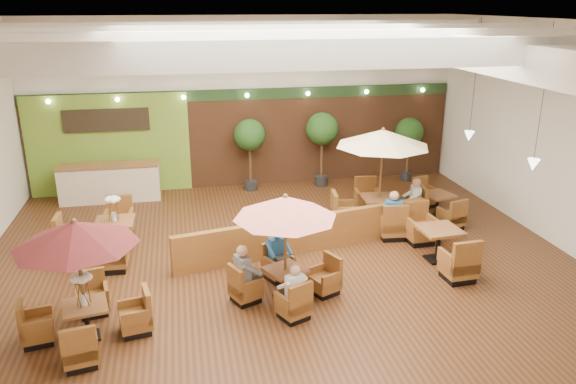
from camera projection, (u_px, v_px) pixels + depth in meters
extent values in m
plane|color=#381E0F|center=(280.00, 258.00, 13.59)|extent=(14.00, 14.00, 0.00)
cube|color=silver|center=(246.00, 103.00, 18.28)|extent=(14.00, 0.04, 5.50)
cube|color=silver|center=(364.00, 262.00, 7.14)|extent=(14.00, 0.04, 5.50)
cube|color=silver|center=(555.00, 134.00, 14.00)|extent=(0.04, 12.00, 5.50)
cube|color=white|center=(279.00, 21.00, 11.82)|extent=(14.00, 12.00, 0.04)
cube|color=brown|center=(247.00, 138.00, 18.59)|extent=(13.90, 0.10, 3.20)
cube|color=#1E3819|center=(246.00, 94.00, 18.12)|extent=(13.90, 0.12, 0.35)
cube|color=olive|center=(109.00, 145.00, 17.73)|extent=(5.00, 0.08, 3.20)
cube|color=black|center=(106.00, 120.00, 17.40)|extent=(2.60, 0.08, 0.70)
cube|color=white|center=(431.00, 45.00, 12.65)|extent=(0.60, 11.00, 0.60)
cube|color=white|center=(328.00, 55.00, 8.22)|extent=(13.60, 0.12, 0.45)
cube|color=white|center=(291.00, 42.00, 10.73)|extent=(13.60, 0.12, 0.45)
cube|color=white|center=(269.00, 35.00, 13.14)|extent=(13.60, 0.12, 0.45)
cube|color=white|center=(253.00, 30.00, 15.65)|extent=(13.60, 0.12, 0.45)
cylinder|color=black|center=(543.00, 96.00, 12.48)|extent=(0.01, 0.01, 3.20)
cone|color=white|center=(533.00, 165.00, 13.00)|extent=(0.28, 0.28, 0.28)
cylinder|color=black|center=(475.00, 79.00, 15.27)|extent=(0.01, 0.01, 3.20)
cone|color=white|center=(469.00, 136.00, 15.78)|extent=(0.28, 0.28, 0.28)
sphere|color=#FFEAC6|center=(48.00, 102.00, 16.80)|extent=(0.14, 0.14, 0.14)
sphere|color=#FFEAC6|center=(117.00, 99.00, 17.17)|extent=(0.14, 0.14, 0.14)
sphere|color=#FFEAC6|center=(184.00, 97.00, 17.54)|extent=(0.14, 0.14, 0.14)
sphere|color=#FFEAC6|center=(247.00, 95.00, 17.91)|extent=(0.14, 0.14, 0.14)
sphere|color=#FFEAC6|center=(308.00, 93.00, 18.27)|extent=(0.14, 0.14, 0.14)
sphere|color=#FFEAC6|center=(367.00, 92.00, 18.64)|extent=(0.14, 0.14, 0.14)
sphere|color=#FFEAC6|center=(423.00, 90.00, 19.01)|extent=(0.14, 0.14, 0.14)
cube|color=beige|center=(110.00, 184.00, 17.34)|extent=(3.00, 0.70, 1.10)
cube|color=brown|center=(108.00, 165.00, 17.15)|extent=(3.00, 0.75, 0.06)
cube|color=brown|center=(308.00, 234.00, 13.81)|extent=(6.65, 1.57, 0.94)
cube|color=brown|center=(85.00, 306.00, 10.17)|extent=(0.90, 0.90, 0.05)
cylinder|color=black|center=(87.00, 321.00, 10.27)|extent=(0.09, 0.09, 0.60)
cube|color=black|center=(89.00, 336.00, 10.37)|extent=(0.48, 0.48, 0.04)
cube|color=brown|center=(80.00, 352.00, 9.49)|extent=(0.66, 0.66, 0.29)
cube|color=brown|center=(73.00, 346.00, 9.18)|extent=(0.57, 0.20, 0.63)
cube|color=brown|center=(62.00, 346.00, 9.34)|extent=(0.17, 0.50, 0.25)
cube|color=brown|center=(95.00, 339.00, 9.52)|extent=(0.17, 0.50, 0.25)
cube|color=black|center=(82.00, 362.00, 9.56)|extent=(0.58, 0.58, 0.13)
cube|color=brown|center=(93.00, 301.00, 11.09)|extent=(0.66, 0.66, 0.29)
cube|color=brown|center=(96.00, 283.00, 11.22)|extent=(0.57, 0.20, 0.63)
cube|color=brown|center=(106.00, 291.00, 11.12)|extent=(0.17, 0.50, 0.25)
cube|color=brown|center=(78.00, 296.00, 10.94)|extent=(0.17, 0.50, 0.25)
cube|color=black|center=(94.00, 310.00, 11.15)|extent=(0.58, 0.58, 0.13)
cube|color=brown|center=(37.00, 329.00, 10.13)|extent=(0.66, 0.66, 0.29)
cube|color=brown|center=(48.00, 316.00, 10.04)|extent=(0.20, 0.57, 0.63)
cube|color=brown|center=(36.00, 314.00, 10.30)|extent=(0.50, 0.17, 0.25)
cube|color=brown|center=(36.00, 328.00, 9.84)|extent=(0.50, 0.17, 0.25)
cube|color=black|center=(39.00, 339.00, 10.20)|extent=(0.58, 0.58, 0.13)
cube|color=brown|center=(136.00, 319.00, 10.45)|extent=(0.66, 0.66, 0.29)
cube|color=brown|center=(121.00, 307.00, 10.36)|extent=(0.20, 0.57, 0.63)
cube|color=brown|center=(137.00, 318.00, 10.16)|extent=(0.50, 0.17, 0.25)
cube|color=brown|center=(133.00, 304.00, 10.62)|extent=(0.50, 0.17, 0.25)
cube|color=black|center=(137.00, 329.00, 10.51)|extent=(0.58, 0.58, 0.13)
cylinder|color=brown|center=(82.00, 282.00, 10.01)|extent=(0.06, 0.06, 2.26)
cone|color=#4E1718|center=(75.00, 233.00, 9.71)|extent=(2.17, 2.17, 0.45)
sphere|color=brown|center=(74.00, 221.00, 9.63)|extent=(0.10, 0.10, 0.10)
cylinder|color=silver|center=(84.00, 299.00, 10.12)|extent=(0.10, 0.10, 0.22)
cube|color=brown|center=(285.00, 270.00, 11.57)|extent=(0.99, 0.99, 0.05)
cylinder|color=black|center=(285.00, 283.00, 11.67)|extent=(0.09, 0.09, 0.58)
cube|color=black|center=(285.00, 296.00, 11.77)|extent=(0.53, 0.53, 0.04)
cube|color=brown|center=(294.00, 306.00, 10.91)|extent=(0.72, 0.72, 0.28)
cube|color=brown|center=(291.00, 300.00, 10.62)|extent=(0.53, 0.31, 0.62)
cube|color=brown|center=(283.00, 302.00, 10.72)|extent=(0.27, 0.47, 0.25)
cube|color=brown|center=(304.00, 294.00, 11.00)|extent=(0.27, 0.47, 0.25)
cube|color=black|center=(294.00, 315.00, 10.98)|extent=(0.64, 0.64, 0.12)
cube|color=brown|center=(278.00, 268.00, 12.47)|extent=(0.72, 0.72, 0.28)
cube|color=brown|center=(281.00, 253.00, 12.60)|extent=(0.53, 0.31, 0.62)
cube|color=brown|center=(288.00, 258.00, 12.56)|extent=(0.27, 0.47, 0.25)
cube|color=brown|center=(269.00, 264.00, 12.27)|extent=(0.27, 0.47, 0.25)
cube|color=black|center=(278.00, 276.00, 12.54)|extent=(0.64, 0.64, 0.12)
cube|color=brown|center=(245.00, 290.00, 11.54)|extent=(0.72, 0.72, 0.28)
cube|color=brown|center=(256.00, 280.00, 11.40)|extent=(0.31, 0.53, 0.62)
cube|color=brown|center=(239.00, 277.00, 11.68)|extent=(0.47, 0.27, 0.25)
cube|color=brown|center=(252.00, 287.00, 11.29)|extent=(0.47, 0.27, 0.25)
cube|color=black|center=(246.00, 299.00, 11.60)|extent=(0.64, 0.64, 0.12)
cube|color=brown|center=(324.00, 282.00, 11.85)|extent=(0.72, 0.72, 0.28)
cube|color=brown|center=(314.00, 270.00, 11.81)|extent=(0.31, 0.53, 0.62)
cube|color=brown|center=(332.00, 279.00, 11.59)|extent=(0.47, 0.27, 0.25)
cube|color=brown|center=(317.00, 270.00, 11.99)|extent=(0.47, 0.27, 0.25)
cube|color=black|center=(324.00, 291.00, 11.91)|extent=(0.64, 0.64, 0.12)
cylinder|color=brown|center=(285.00, 249.00, 11.42)|extent=(0.06, 0.06, 2.20)
cone|color=#C4675E|center=(285.00, 207.00, 11.13)|extent=(2.12, 2.12, 0.45)
sphere|color=brown|center=(285.00, 196.00, 11.05)|extent=(0.10, 0.10, 0.10)
cube|color=brown|center=(379.00, 198.00, 15.42)|extent=(0.99, 0.99, 0.06)
cylinder|color=black|center=(379.00, 211.00, 15.53)|extent=(0.11, 0.11, 0.70)
cube|color=black|center=(378.00, 223.00, 15.65)|extent=(0.52, 0.52, 0.04)
cube|color=brown|center=(392.00, 227.00, 14.63)|extent=(0.72, 0.72, 0.34)
cube|color=brown|center=(398.00, 219.00, 14.27)|extent=(0.66, 0.17, 0.74)
cube|color=brown|center=(381.00, 220.00, 14.53)|extent=(0.15, 0.59, 0.30)
cube|color=brown|center=(404.00, 219.00, 14.58)|extent=(0.15, 0.59, 0.30)
cube|color=black|center=(391.00, 235.00, 14.70)|extent=(0.64, 0.64, 0.15)
cube|color=brown|center=(367.00, 201.00, 16.49)|extent=(0.72, 0.72, 0.34)
cube|color=brown|center=(363.00, 188.00, 16.64)|extent=(0.66, 0.17, 0.74)
cube|color=brown|center=(377.00, 194.00, 16.45)|extent=(0.15, 0.59, 0.30)
cube|color=brown|center=(357.00, 195.00, 16.40)|extent=(0.15, 0.59, 0.30)
cube|color=black|center=(366.00, 209.00, 16.57)|extent=(0.64, 0.64, 0.15)
cube|color=brown|center=(344.00, 216.00, 15.37)|extent=(0.72, 0.72, 0.34)
cube|color=brown|center=(353.00, 204.00, 15.35)|extent=(0.17, 0.66, 0.74)
cube|color=brown|center=(342.00, 205.00, 15.59)|extent=(0.59, 0.15, 0.30)
cube|color=brown|center=(346.00, 213.00, 15.02)|extent=(0.59, 0.15, 0.30)
cube|color=black|center=(344.00, 224.00, 15.45)|extent=(0.64, 0.64, 0.15)
cube|color=brown|center=(413.00, 211.00, 15.74)|extent=(0.72, 0.72, 0.34)
cube|color=brown|center=(405.00, 201.00, 15.56)|extent=(0.17, 0.66, 0.74)
cube|color=brown|center=(417.00, 208.00, 15.39)|extent=(0.59, 0.15, 0.30)
cube|color=brown|center=(410.00, 200.00, 15.97)|extent=(0.59, 0.15, 0.30)
cube|color=black|center=(412.00, 219.00, 15.82)|extent=(0.64, 0.64, 0.15)
cylinder|color=brown|center=(381.00, 179.00, 15.24)|extent=(0.06, 0.06, 2.64)
cone|color=beige|center=(383.00, 138.00, 14.87)|extent=(2.54, 2.54, 0.45)
sphere|color=brown|center=(383.00, 129.00, 14.79)|extent=(0.10, 0.10, 0.10)
cube|color=brown|center=(115.00, 222.00, 13.70)|extent=(0.95, 0.95, 0.07)
cylinder|color=black|center=(116.00, 236.00, 13.82)|extent=(0.11, 0.11, 0.72)
cube|color=black|center=(118.00, 250.00, 13.94)|extent=(0.50, 0.50, 0.04)
cube|color=brown|center=(112.00, 257.00, 12.88)|extent=(0.69, 0.69, 0.35)
cube|color=brown|center=(110.00, 249.00, 12.52)|extent=(0.68, 0.13, 0.76)
cube|color=brown|center=(97.00, 249.00, 12.76)|extent=(0.10, 0.60, 0.31)
cube|color=brown|center=(126.00, 247.00, 12.86)|extent=(0.10, 0.60, 0.31)
cube|color=black|center=(113.00, 267.00, 12.96)|extent=(0.62, 0.62, 0.15)
cube|color=brown|center=(120.00, 224.00, 14.80)|extent=(0.69, 0.69, 0.35)
cube|color=brown|center=(119.00, 209.00, 14.96)|extent=(0.68, 0.13, 0.76)
cube|color=brown|center=(131.00, 215.00, 14.79)|extent=(0.10, 0.60, 0.31)
cube|color=brown|center=(107.00, 217.00, 14.68)|extent=(0.10, 0.60, 0.31)
cube|color=black|center=(121.00, 233.00, 14.89)|extent=(0.62, 0.62, 0.15)
cube|color=brown|center=(72.00, 243.00, 13.65)|extent=(0.69, 0.69, 0.35)
cube|color=brown|center=(83.00, 229.00, 13.61)|extent=(0.13, 0.68, 0.76)
cube|color=brown|center=(74.00, 229.00, 13.88)|extent=(0.60, 0.10, 0.31)
cube|color=brown|center=(69.00, 239.00, 13.29)|extent=(0.60, 0.10, 0.31)
cube|color=black|center=(74.00, 252.00, 13.73)|extent=(0.62, 0.62, 0.15)
cylinder|color=silver|center=(114.00, 217.00, 13.65)|extent=(0.10, 0.10, 0.22)
cube|color=brown|center=(439.00, 230.00, 13.23)|extent=(0.98, 0.98, 0.07)
cylinder|color=black|center=(438.00, 244.00, 13.36)|extent=(0.11, 0.11, 0.72)
cube|color=black|center=(437.00, 259.00, 13.48)|extent=(0.52, 0.52, 0.04)
cube|color=brown|center=(458.00, 266.00, 12.42)|extent=(0.72, 0.72, 0.35)
cube|color=brown|center=(465.00, 259.00, 12.05)|extent=(0.68, 0.15, 0.76)
cube|color=brown|center=(447.00, 259.00, 12.27)|extent=(0.12, 0.60, 0.31)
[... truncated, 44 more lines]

